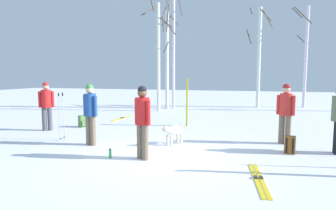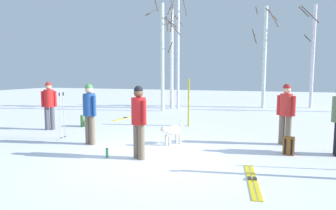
{
  "view_description": "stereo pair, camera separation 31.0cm",
  "coord_description": "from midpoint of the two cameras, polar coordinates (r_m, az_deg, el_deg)",
  "views": [
    {
      "loc": [
        2.05,
        -6.37,
        1.95
      ],
      "look_at": [
        -0.5,
        2.3,
        1.0
      ],
      "focal_mm": 30.29,
      "sensor_mm": 36.0,
      "label": 1
    },
    {
      "loc": [
        2.35,
        -6.28,
        1.95
      ],
      "look_at": [
        -0.5,
        2.3,
        1.0
      ],
      "focal_mm": 30.29,
      "sensor_mm": 36.0,
      "label": 2
    }
  ],
  "objects": [
    {
      "name": "birch_tree_4",
      "position": [
        19.03,
        25.51,
        9.15
      ],
      "size": [
        1.01,
        1.32,
        6.08
      ],
      "color": "silver",
      "rests_on": "ground_plane"
    },
    {
      "name": "backpack_1",
      "position": [
        7.72,
        22.27,
        -7.45
      ],
      "size": [
        0.29,
        0.31,
        0.44
      ],
      "color": "#99591E",
      "rests_on": "ground_plane"
    },
    {
      "name": "person_4",
      "position": [
        6.58,
        -6.51,
        -2.51
      ],
      "size": [
        0.47,
        0.34,
        1.72
      ],
      "color": "#72604C",
      "rests_on": "ground_plane"
    },
    {
      "name": "ski_pair_lying_0",
      "position": [
        5.7,
        16.26,
        -14.13
      ],
      "size": [
        0.39,
        1.8,
        0.05
      ],
      "color": "yellow",
      "rests_on": "ground_plane"
    },
    {
      "name": "birch_tree_2",
      "position": [
        16.62,
        0.53,
        12.17
      ],
      "size": [
        0.98,
        1.09,
        7.05
      ],
      "color": "silver",
      "rests_on": "ground_plane"
    },
    {
      "name": "dog",
      "position": [
        7.99,
        -0.05,
        -5.27
      ],
      "size": [
        0.52,
        0.78,
        0.57
      ],
      "color": "beige",
      "rests_on": "ground_plane"
    },
    {
      "name": "water_bottle_0",
      "position": [
        6.95,
        -12.84,
        -9.53
      ],
      "size": [
        0.06,
        0.06,
        0.23
      ],
      "color": "green",
      "rests_on": "ground_plane"
    },
    {
      "name": "birch_tree_3",
      "position": [
        17.9,
        17.33,
        9.65
      ],
      "size": [
        1.54,
        1.28,
        6.06
      ],
      "color": "silver",
      "rests_on": "ground_plane"
    },
    {
      "name": "birch_tree_0",
      "position": [
        15.46,
        -2.5,
        10.26
      ],
      "size": [
        1.59,
        1.37,
        5.98
      ],
      "color": "silver",
      "rests_on": "ground_plane"
    },
    {
      "name": "ground_plane",
      "position": [
        6.97,
        -2.73,
        -10.24
      ],
      "size": [
        60.0,
        60.0,
        0.0
      ],
      "primitive_type": "plane",
      "color": "white"
    },
    {
      "name": "ski_pair_planted_1",
      "position": [
        10.83,
        3.03,
        0.48
      ],
      "size": [
        0.1,
        0.13,
        1.83
      ],
      "color": "yellow",
      "rests_on": "ground_plane"
    },
    {
      "name": "birch_tree_1",
      "position": [
        16.84,
        -0.69,
        9.57
      ],
      "size": [
        1.01,
        1.0,
        5.75
      ],
      "color": "silver",
      "rests_on": "ground_plane"
    },
    {
      "name": "ski_pair_lying_1",
      "position": [
        13.01,
        -9.93,
        -2.66
      ],
      "size": [
        0.36,
        1.71,
        0.05
      ],
      "color": "yellow",
      "rests_on": "ground_plane"
    },
    {
      "name": "backpack_0",
      "position": [
        11.23,
        -17.56,
        -3.17
      ],
      "size": [
        0.34,
        0.32,
        0.44
      ],
      "color": "#4C7F3F",
      "rests_on": "ground_plane"
    },
    {
      "name": "person_0",
      "position": [
        8.2,
        -16.42,
        -1.03
      ],
      "size": [
        0.5,
        0.34,
        1.72
      ],
      "color": "#72604C",
      "rests_on": "ground_plane"
    },
    {
      "name": "ski_poles_0",
      "position": [
        9.1,
        -21.59,
        -1.89
      ],
      "size": [
        0.07,
        0.28,
        1.44
      ],
      "color": "#B2B2BC",
      "rests_on": "ground_plane"
    },
    {
      "name": "person_1",
      "position": [
        8.62,
        21.64,
        -0.88
      ],
      "size": [
        0.48,
        0.34,
        1.72
      ],
      "color": "#72604C",
      "rests_on": "ground_plane"
    },
    {
      "name": "person_2",
      "position": [
        10.89,
        -24.03,
        0.38
      ],
      "size": [
        0.45,
        0.34,
        1.72
      ],
      "color": "#4C4C56",
      "rests_on": "ground_plane"
    }
  ]
}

